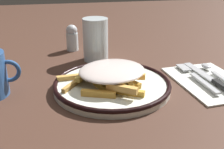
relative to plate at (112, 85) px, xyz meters
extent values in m
plane|color=#472D22|center=(0.00, 0.00, -0.01)|extent=(2.60, 2.60, 0.00)
cylinder|color=white|center=(0.00, 0.00, 0.00)|extent=(0.26, 0.26, 0.01)
torus|color=black|center=(0.00, 0.00, 0.00)|extent=(0.26, 0.26, 0.01)
cube|color=#EBC056|center=(0.00, 0.00, 0.02)|extent=(0.04, 0.08, 0.01)
cube|color=gold|center=(-0.01, 0.01, 0.02)|extent=(0.02, 0.07, 0.01)
cube|color=#E1B760|center=(0.03, 0.00, 0.01)|extent=(0.01, 0.09, 0.01)
cube|color=gold|center=(0.03, -0.01, 0.02)|extent=(0.08, 0.04, 0.01)
cube|color=gold|center=(-0.07, 0.04, 0.01)|extent=(0.10, 0.02, 0.01)
cube|color=gold|center=(0.01, -0.06, 0.01)|extent=(0.08, 0.06, 0.01)
cube|color=gold|center=(-0.03, -0.03, 0.01)|extent=(0.03, 0.07, 0.01)
cube|color=gold|center=(-0.06, 0.02, 0.02)|extent=(0.04, 0.06, 0.01)
cube|color=gold|center=(-0.03, 0.02, 0.02)|extent=(0.01, 0.07, 0.01)
cube|color=#DFC35A|center=(-0.02, -0.01, 0.01)|extent=(0.06, 0.08, 0.01)
cube|color=gold|center=(0.01, -0.07, 0.02)|extent=(0.06, 0.05, 0.01)
cube|color=gold|center=(-0.09, 0.00, 0.01)|extent=(0.05, 0.07, 0.01)
cube|color=#DE8F41|center=(-0.01, 0.03, 0.01)|extent=(0.09, 0.05, 0.01)
cube|color=gold|center=(-0.04, -0.06, 0.01)|extent=(0.07, 0.03, 0.01)
cube|color=gold|center=(0.03, -0.02, 0.01)|extent=(0.04, 0.06, 0.01)
ellipsoid|color=silver|center=(0.00, 0.00, 0.03)|extent=(0.19, 0.19, 0.02)
cube|color=#295A27|center=(-0.05, -0.03, 0.04)|extent=(0.00, 0.00, 0.00)
cube|color=#337429|center=(0.00, -0.03, 0.04)|extent=(0.00, 0.00, 0.00)
cube|color=#1F5E21|center=(0.03, -0.02, 0.04)|extent=(0.00, 0.00, 0.00)
cube|color=#3A6332|center=(0.01, 0.00, 0.04)|extent=(0.00, 0.00, 0.00)
cube|color=#2C682E|center=(0.00, 0.00, 0.04)|extent=(0.00, 0.00, 0.00)
cube|color=#2D6533|center=(-0.04, 0.00, 0.04)|extent=(0.00, 0.00, 0.00)
cube|color=#277229|center=(0.00, 0.02, 0.04)|extent=(0.00, 0.00, 0.00)
cube|color=#2A662C|center=(0.01, 0.00, 0.04)|extent=(0.00, 0.00, 0.00)
cube|color=silver|center=(0.23, -0.01, -0.01)|extent=(0.16, 0.22, 0.01)
cube|color=silver|center=(0.20, -0.03, 0.00)|extent=(0.02, 0.11, 0.01)
cube|color=silver|center=(0.20, 0.07, 0.00)|extent=(0.02, 0.04, 0.00)
cube|color=silver|center=(0.23, 0.03, 0.00)|extent=(0.03, 0.12, 0.00)
ellipsoid|color=silver|center=(0.26, 0.06, 0.00)|extent=(0.02, 0.03, 0.01)
cylinder|color=silver|center=(-0.01, 0.20, 0.05)|extent=(0.07, 0.07, 0.12)
torus|color=#2F5896|center=(-0.22, 0.02, 0.04)|extent=(0.05, 0.01, 0.05)
cylinder|color=silver|center=(-0.07, 0.30, 0.02)|extent=(0.04, 0.04, 0.06)
sphere|color=#B7BABF|center=(-0.07, 0.30, 0.05)|extent=(0.04, 0.04, 0.04)
camera|label=1|loc=(-0.11, -0.54, 0.26)|focal=44.08mm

